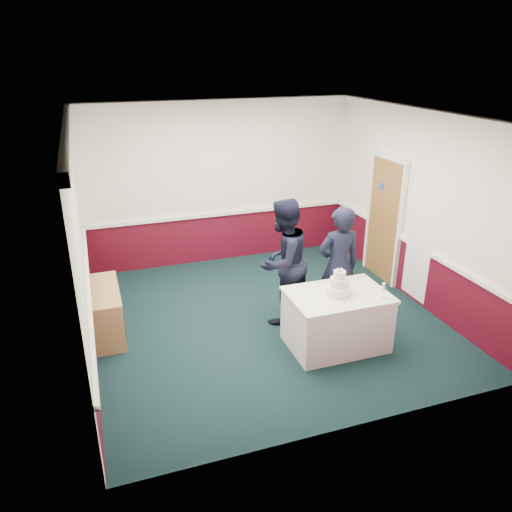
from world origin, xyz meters
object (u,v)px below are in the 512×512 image
object	(u,v)px
cake_table	(336,319)
cake_knife	(343,301)
champagne_flute	(384,288)
person_man	(283,262)
person_woman	(338,266)
wedding_cake	(339,286)
sideboard	(107,311)

from	to	relation	value
cake_table	cake_knife	distance (m)	0.44
champagne_flute	person_man	xyz separation A→B (m)	(-0.93, 1.20, 0.01)
cake_knife	cake_table	bearing A→B (deg)	88.01
champagne_flute	person_woman	xyz separation A→B (m)	(-0.20, 0.87, -0.03)
person_man	person_woman	bearing A→B (deg)	123.69
cake_table	wedding_cake	size ratio (longest dim) A/B	3.63
cake_knife	person_man	xyz separation A→B (m)	(-0.40, 1.12, 0.15)
person_man	cake_knife	bearing A→B (deg)	77.69
cake_table	person_woman	world-z (taller)	person_woman
wedding_cake	cake_knife	xyz separation A→B (m)	(-0.03, -0.20, -0.11)
person_man	person_woman	world-z (taller)	person_man
wedding_cake	person_woman	world-z (taller)	person_woman
champagne_flute	cake_knife	bearing A→B (deg)	171.42
wedding_cake	person_man	xyz separation A→B (m)	(-0.43, 0.92, 0.04)
person_woman	cake_knife	bearing A→B (deg)	70.17
sideboard	champagne_flute	world-z (taller)	champagne_flute
wedding_cake	champagne_flute	distance (m)	0.57
wedding_cake	cake_table	bearing A→B (deg)	-90.00
person_man	cake_table	bearing A→B (deg)	83.09
sideboard	champagne_flute	size ratio (longest dim) A/B	5.85
wedding_cake	person_man	distance (m)	1.01
wedding_cake	person_man	size ratio (longest dim) A/B	0.19
cake_table	person_woman	size ratio (longest dim) A/B	0.74
wedding_cake	champagne_flute	world-z (taller)	wedding_cake
cake_knife	person_woman	distance (m)	0.86
cake_knife	person_man	distance (m)	1.20
cake_knife	person_man	bearing A→B (deg)	116.19
sideboard	cake_knife	xyz separation A→B (m)	(2.90, -1.54, 0.44)
cake_knife	champagne_flute	size ratio (longest dim) A/B	1.07
sideboard	cake_knife	bearing A→B (deg)	-28.00
wedding_cake	champagne_flute	size ratio (longest dim) A/B	1.78
cake_table	wedding_cake	bearing A→B (deg)	90.00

